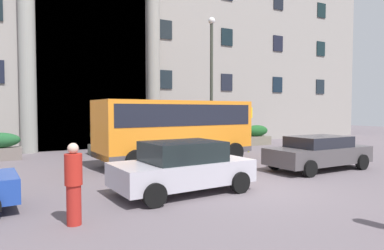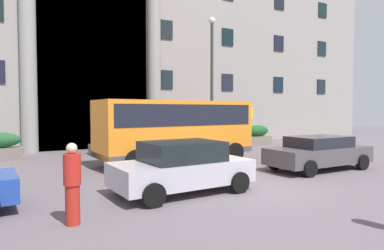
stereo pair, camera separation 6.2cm
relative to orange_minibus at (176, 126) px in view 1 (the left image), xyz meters
The scene contains 11 objects.
ground_plane 5.77m from the orange_minibus, 87.52° to the right, with size 80.00×64.00×0.12m, color #61575E.
office_building_facade 14.69m from the orange_minibus, 88.89° to the left, with size 43.90×9.69×20.36m.
orange_minibus is the anchor object (origin of this frame).
bus_stop_sign 5.60m from the orange_minibus, 17.10° to the left, with size 0.44×0.08×2.55m.
hedge_planter_far_west 9.60m from the orange_minibus, 29.06° to the left, with size 1.90×0.88×1.36m.
hedge_planter_far_east 5.14m from the orange_minibus, 110.72° to the left, with size 2.17×0.99×1.56m.
parked_sedan_far 5.36m from the orange_minibus, 113.46° to the right, with size 4.15×2.33×1.49m.
parked_sedan_second 6.09m from the orange_minibus, 43.03° to the right, with size 4.51×2.06×1.35m.
scooter_by_planter 8.02m from the orange_minibus, 16.26° to the right, with size 2.01×0.55×0.89m.
pedestrian_child_trailing 8.25m from the orange_minibus, 130.61° to the right, with size 0.36×0.36×1.73m.
lamppost_plaza_centre 5.83m from the orange_minibus, 40.45° to the left, with size 0.40×0.40×7.80m.
Camera 1 is at (-6.67, -7.99, 2.41)m, focal length 31.25 mm.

